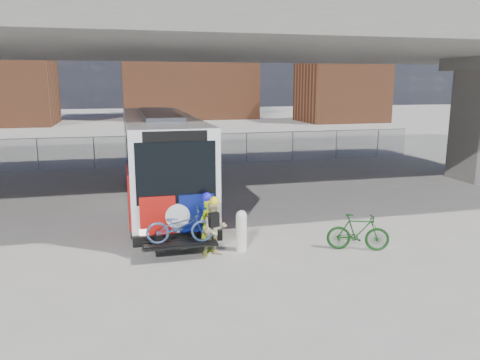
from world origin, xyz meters
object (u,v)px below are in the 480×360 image
object	(u,v)px
cyclist_tan	(214,228)
bus	(159,151)
cyclist_hivis	(207,225)
bike_parked	(358,232)
bollard	(241,229)

from	to	relation	value
cyclist_tan	bus	bearing A→B (deg)	78.68
cyclist_hivis	bike_parked	bearing A→B (deg)	125.32
bus	bollard	xyz separation A→B (m)	(1.80, -6.32, -1.46)
bus	cyclist_tan	xyz separation A→B (m)	(0.96, -6.55, -1.29)
bollard	cyclist_hivis	distance (m)	1.02
cyclist_tan	bike_parked	xyz separation A→B (m)	(4.15, -0.54, -0.27)
cyclist_hivis	cyclist_tan	distance (m)	0.29
bollard	bike_parked	bearing A→B (deg)	-13.11
bus	bike_parked	bearing A→B (deg)	-54.22
bus	cyclist_hivis	distance (m)	6.49
cyclist_tan	bollard	bearing A→B (deg)	-4.12
cyclist_hivis	cyclist_tan	size ratio (longest dim) A/B	1.04
cyclist_tan	bike_parked	bearing A→B (deg)	-27.06
cyclist_hivis	bike_parked	world-z (taller)	cyclist_hivis
bollard	cyclist_hivis	size ratio (longest dim) A/B	0.67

